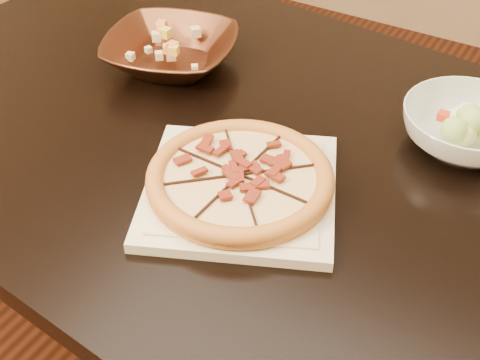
# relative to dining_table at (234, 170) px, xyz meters

# --- Properties ---
(dining_table) EXTENTS (1.59, 1.11, 0.75)m
(dining_table) POSITION_rel_dining_table_xyz_m (0.00, 0.00, 0.00)
(dining_table) COLOR black
(dining_table) RESTS_ON floor
(plate) EXTENTS (0.39, 0.39, 0.02)m
(plate) POSITION_rel_dining_table_xyz_m (0.10, -0.15, 0.10)
(plate) COLOR beige
(plate) RESTS_ON dining_table
(pizza) EXTENTS (0.29, 0.29, 0.03)m
(pizza) POSITION_rel_dining_table_xyz_m (0.10, -0.15, 0.13)
(pizza) COLOR #D17738
(pizza) RESTS_ON plate
(bronze_bowl) EXTENTS (0.32, 0.32, 0.06)m
(bronze_bowl) POSITION_rel_dining_table_xyz_m (-0.22, 0.13, 0.13)
(bronze_bowl) COLOR #4F2B1A
(bronze_bowl) RESTS_ON dining_table
(mixed_dish) EXTENTS (0.09, 0.12, 0.03)m
(mixed_dish) POSITION_rel_dining_table_xyz_m (-0.23, 0.13, 0.17)
(mixed_dish) COLOR beige
(mixed_dish) RESTS_ON bronze_bowl
(salad_bowl) EXTENTS (0.26, 0.26, 0.07)m
(salad_bowl) POSITION_rel_dining_table_xyz_m (0.36, 0.16, 0.13)
(salad_bowl) COLOR silver
(salad_bowl) RESTS_ON dining_table
(salad) EXTENTS (0.09, 0.12, 0.04)m
(salad) POSITION_rel_dining_table_xyz_m (0.36, 0.16, 0.18)
(salad) COLOR #C6DD74
(salad) RESTS_ON salad_bowl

